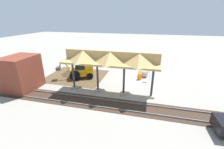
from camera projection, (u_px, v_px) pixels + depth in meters
The scene contains 10 objects.
ground_plane at pixel (140, 81), 20.53m from camera, with size 120.00×120.00×0.00m, color gray.
dirt_work_zone at pixel (76, 76), 22.40m from camera, with size 8.39×7.00×0.01m, color brown.
platform_canopy at pixel (110, 58), 16.03m from camera, with size 10.38×3.20×4.90m.
rail_tracks at pixel (135, 108), 14.52m from camera, with size 60.00×2.58×0.15m.
stop_sign at pixel (150, 69), 20.15m from camera, with size 0.71×0.32×2.44m.
backhoe at pixel (81, 70), 21.24m from camera, with size 5.08×3.04×2.82m.
dirt_mound at pixel (71, 74), 23.09m from camera, with size 5.56×5.56×1.95m, color brown.
concrete_pipe at pixel (143, 73), 21.98m from camera, with size 1.41×1.30×1.03m.
brick_utility_building at pixel (22, 73), 17.76m from camera, with size 3.04×3.83×4.07m, color brown.
traffic_barrel at pixel (140, 76), 21.03m from camera, with size 0.56×0.56×0.90m, color orange.
Camera 1 is at (-0.80, 19.16, 8.30)m, focal length 24.00 mm.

